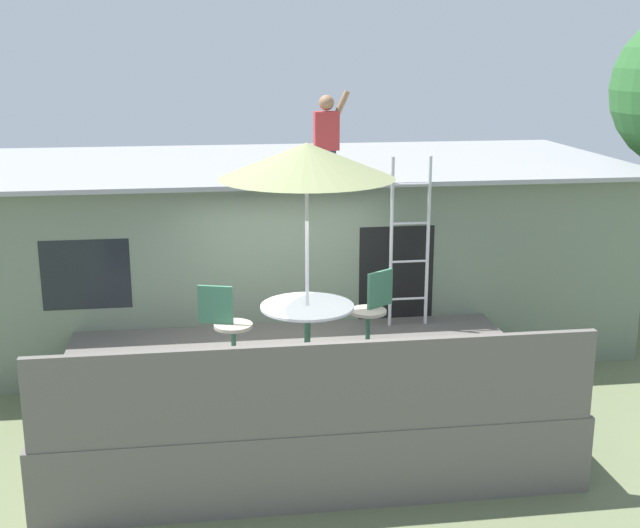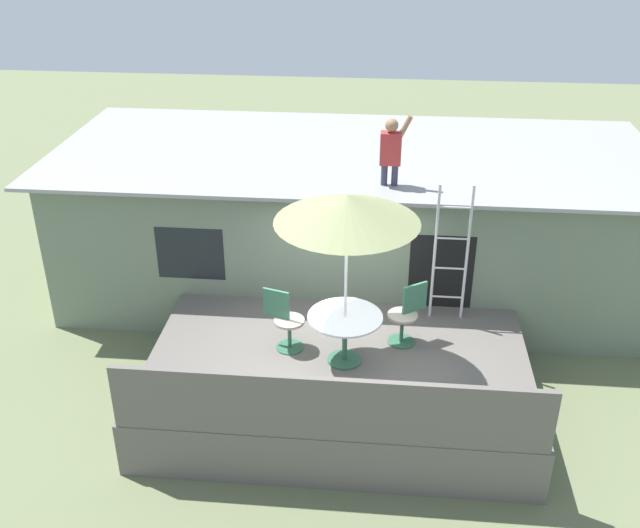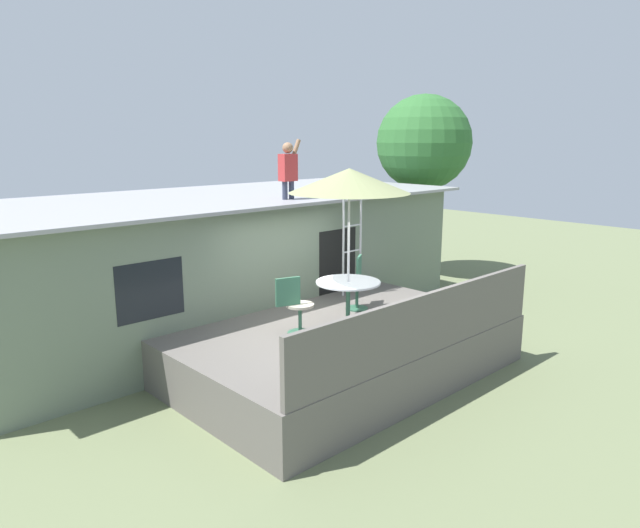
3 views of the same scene
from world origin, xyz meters
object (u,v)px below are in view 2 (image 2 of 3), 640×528
Objects in this scene: patio_table at (345,326)px; patio_chair_right at (407,314)px; patio_umbrella at (347,209)px; patio_chair_left at (285,320)px; person_figure at (391,147)px; step_ladder at (451,254)px.

patio_chair_right is (0.86, 0.59, -0.13)m from patio_table.
patio_chair_right is (0.86, 0.59, -1.89)m from patio_umbrella.
patio_chair_left is (-0.88, 0.27, -1.89)m from patio_umbrella.
patio_chair_right is at bearing 34.52° from patio_umbrella.
patio_chair_left is at bearing 162.85° from patio_table.
patio_umbrella is (-0.00, 0.00, 1.76)m from patio_table.
patio_table is 2.87m from person_figure.
patio_table is 0.93m from patio_chair_left.
patio_table is 1.76m from patio_umbrella.
person_figure is 3.06m from patio_chair_left.
patio_umbrella is 1.15× the size of step_ladder.
patio_table is 0.94× the size of person_figure.
patio_chair_right is (-0.63, -0.75, -0.64)m from step_ladder.
patio_chair_left is at bearing -24.11° from patio_chair_right.
patio_table is at bearing 0.00° from patio_chair_right.
step_ladder is 1.98× the size of person_figure.
step_ladder is 1.83m from person_figure.
person_figure is (0.54, 2.09, 0.13)m from patio_umbrella.
step_ladder is at bearing -38.19° from person_figure.
patio_umbrella reaches higher than patio_chair_right.
person_figure reaches higher than patio_chair_right.
step_ladder is 2.68m from patio_chair_left.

